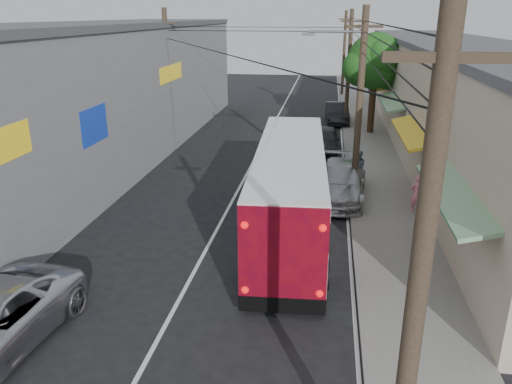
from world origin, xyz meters
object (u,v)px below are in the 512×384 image
pedestrian_near (417,194)px  pedestrian_far (358,168)px  parked_suv (340,182)px  coach_bus (290,189)px  parked_car_mid (324,140)px  parked_car_far (337,113)px

pedestrian_near → pedestrian_far: bearing=-59.8°
parked_suv → pedestrian_near: pedestrian_near is taller
coach_bus → parked_suv: bearing=61.3°
parked_car_mid → parked_car_far: parked_car_far is taller
pedestrian_near → parked_suv: bearing=-33.0°
pedestrian_near → pedestrian_far: 3.70m
parked_car_mid → parked_car_far: 8.58m
pedestrian_near → pedestrian_far: size_ratio=0.91×
coach_bus → pedestrian_far: (2.70, 5.37, -0.70)m
pedestrian_far → parked_car_far: bearing=-99.5°
parked_car_far → pedestrian_near: bearing=-83.7°
parked_suv → pedestrian_far: bearing=65.4°
coach_bus → parked_suv: (1.90, 3.91, -0.91)m
parked_suv → pedestrian_near: bearing=-22.7°
parked_car_far → pedestrian_far: size_ratio=2.61×
coach_bus → parked_car_mid: bearing=81.9°
pedestrian_near → pedestrian_far: (-2.20, 2.98, 0.08)m
parked_suv → parked_car_mid: bearing=99.9°
parked_car_far → pedestrian_far: pedestrian_far is taller
pedestrian_far → pedestrian_near: bearing=113.8°
pedestrian_far → parked_car_mid: bearing=-88.4°
parked_car_mid → pedestrian_far: (1.60, -6.33, 0.25)m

